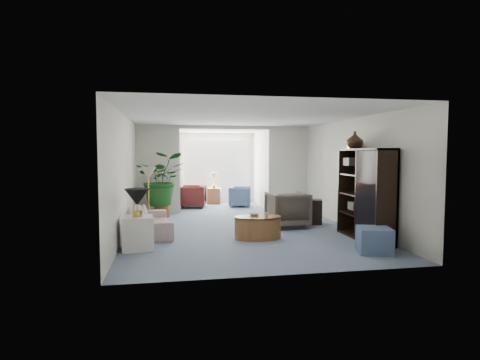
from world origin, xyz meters
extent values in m
plane|color=gray|center=(0.00, 0.00, 0.00)|extent=(6.00, 6.00, 0.00)
plane|color=gray|center=(0.00, 4.10, 0.00)|extent=(2.60, 2.60, 0.00)
cube|color=silver|center=(-1.90, 3.00, 1.25)|extent=(1.20, 0.12, 2.50)
cube|color=silver|center=(1.90, 3.00, 1.25)|extent=(1.20, 0.12, 2.50)
cube|color=silver|center=(0.00, 3.00, 2.45)|extent=(2.60, 0.12, 0.10)
cube|color=white|center=(0.00, 5.18, 1.40)|extent=(2.20, 0.02, 1.50)
cube|color=white|center=(0.00, 5.15, 1.40)|extent=(2.20, 0.02, 1.50)
cube|color=beige|center=(2.46, -0.10, 1.70)|extent=(0.04, 0.50, 0.40)
imported|color=beige|center=(-1.97, 0.24, 0.27)|extent=(0.90, 1.93, 0.55)
cube|color=white|center=(-2.17, -1.11, 0.30)|extent=(0.58, 0.58, 0.59)
cone|color=black|center=(-2.17, -1.11, 0.94)|extent=(0.44, 0.44, 0.30)
cone|color=beige|center=(-2.08, 1.11, 1.25)|extent=(0.36, 0.36, 0.28)
cylinder|color=#915F34|center=(0.14, -0.62, 0.23)|extent=(1.10, 1.10, 0.45)
imported|color=silver|center=(0.09, -0.52, 0.48)|extent=(0.27, 0.27, 0.06)
imported|color=#BCB8A5|center=(0.29, -0.72, 0.49)|extent=(0.11, 0.11, 0.09)
imported|color=#5E564A|center=(1.09, 0.46, 0.41)|extent=(0.90, 0.93, 0.82)
cube|color=black|center=(1.79, 0.76, 0.30)|extent=(0.59, 0.53, 0.60)
cube|color=black|center=(2.23, -1.06, 0.91)|extent=(0.44, 1.63, 1.81)
imported|color=#321E10|center=(2.23, -0.56, 1.99)|extent=(0.34, 0.34, 0.36)
cube|color=slate|center=(1.88, -2.07, 0.22)|extent=(0.68, 0.68, 0.44)
cylinder|color=brown|center=(-1.80, 2.39, 0.16)|extent=(0.40, 0.40, 0.32)
imported|color=#1B4F1B|center=(-1.80, 2.39, 1.03)|extent=(1.28, 1.11, 1.42)
imported|color=slate|center=(0.63, 4.08, 0.32)|extent=(0.83, 0.82, 0.64)
imported|color=#59201E|center=(-0.87, 4.08, 0.35)|extent=(0.91, 0.89, 0.71)
cube|color=#915F34|center=(-0.12, 4.83, 0.27)|extent=(0.50, 0.42, 0.53)
cube|color=#2F2924|center=(2.18, -1.41, 1.54)|extent=(0.30, 0.26, 0.16)
cube|color=#3B3935|center=(2.18, -0.83, 0.64)|extent=(0.30, 0.26, 0.16)
cube|color=#4B4945|center=(2.18, -1.22, 1.09)|extent=(0.30, 0.26, 0.16)
cube|color=#53514E|center=(2.18, -0.59, 1.54)|extent=(0.30, 0.26, 0.16)
cube|color=black|center=(2.18, -1.52, 0.64)|extent=(0.30, 0.26, 0.16)
camera|label=1|loc=(-1.61, -8.26, 1.74)|focal=29.44mm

